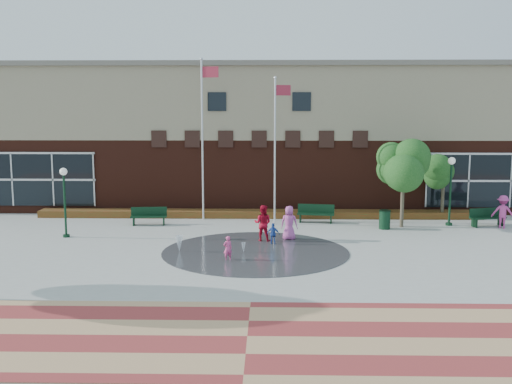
{
  "coord_description": "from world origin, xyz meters",
  "views": [
    {
      "loc": [
        0.61,
        -23.24,
        6.46
      ],
      "look_at": [
        0.0,
        4.0,
        2.6
      ],
      "focal_mm": 42.0,
      "sensor_mm": 36.0,
      "label": 1
    }
  ],
  "objects_px": {
    "flagpole_right": "(276,143)",
    "child_splash": "(228,248)",
    "bench_left": "(149,220)",
    "trash_can": "(385,220)",
    "flagpole_left": "(203,131)"
  },
  "relations": [
    {
      "from": "flagpole_right",
      "to": "trash_can",
      "type": "height_order",
      "value": "flagpole_right"
    },
    {
      "from": "flagpole_left",
      "to": "child_splash",
      "type": "relative_size",
      "value": 8.68
    },
    {
      "from": "trash_can",
      "to": "child_splash",
      "type": "xyz_separation_m",
      "value": [
        -7.92,
        -6.78,
        0.01
      ]
    },
    {
      "from": "flagpole_right",
      "to": "bench_left",
      "type": "xyz_separation_m",
      "value": [
        -7.0,
        -0.4,
        -4.22
      ]
    },
    {
      "from": "flagpole_left",
      "to": "flagpole_right",
      "type": "xyz_separation_m",
      "value": [
        4.12,
        -1.29,
        -0.6
      ]
    },
    {
      "from": "flagpole_right",
      "to": "child_splash",
      "type": "bearing_deg",
      "value": -127.78
    },
    {
      "from": "trash_can",
      "to": "flagpole_left",
      "type": "bearing_deg",
      "value": 165.88
    },
    {
      "from": "flagpole_right",
      "to": "child_splash",
      "type": "distance_m",
      "value": 9.19
    },
    {
      "from": "flagpole_right",
      "to": "child_splash",
      "type": "relative_size",
      "value": 7.65
    },
    {
      "from": "bench_left",
      "to": "child_splash",
      "type": "distance_m",
      "value": 9.04
    },
    {
      "from": "flagpole_left",
      "to": "child_splash",
      "type": "height_order",
      "value": "flagpole_left"
    },
    {
      "from": "bench_left",
      "to": "child_splash",
      "type": "bearing_deg",
      "value": -63.58
    },
    {
      "from": "flagpole_right",
      "to": "child_splash",
      "type": "xyz_separation_m",
      "value": [
        -2.1,
        -8.0,
        -4.01
      ]
    },
    {
      "from": "flagpole_left",
      "to": "trash_can",
      "type": "height_order",
      "value": "flagpole_left"
    },
    {
      "from": "bench_left",
      "to": "flagpole_right",
      "type": "bearing_deg",
      "value": -3.09
    }
  ]
}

